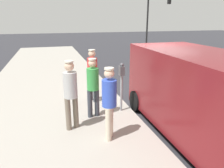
% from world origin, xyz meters
% --- Properties ---
extents(ground_plane, '(80.00, 80.00, 0.00)m').
position_xyz_m(ground_plane, '(0.00, 0.00, 0.00)').
color(ground_plane, '#2D2D33').
extents(sidewalk_slab, '(5.00, 32.00, 0.15)m').
position_xyz_m(sidewalk_slab, '(3.50, 0.00, 0.07)').
color(sidewalk_slab, '#9E998E').
rests_on(sidewalk_slab, ground).
extents(parking_meter_near, '(0.14, 0.18, 1.52)m').
position_xyz_m(parking_meter_near, '(1.35, 0.88, 1.18)').
color(parking_meter_near, gray).
rests_on(parking_meter_near, sidewalk_slab).
extents(pedestrian_in_gray, '(0.34, 0.34, 1.81)m').
position_xyz_m(pedestrian_in_gray, '(2.94, 1.59, 1.20)').
color(pedestrian_in_gray, '#726656').
rests_on(pedestrian_in_gray, sidewalk_slab).
extents(pedestrian_in_red, '(0.34, 0.34, 1.80)m').
position_xyz_m(pedestrian_in_red, '(2.03, -0.18, 1.19)').
color(pedestrian_in_red, '#383D47').
rests_on(pedestrian_in_red, sidewalk_slab).
extents(pedestrian_in_blue, '(0.34, 0.34, 1.75)m').
position_xyz_m(pedestrian_in_blue, '(2.15, 2.33, 1.16)').
color(pedestrian_in_blue, beige).
rests_on(pedestrian_in_blue, sidewalk_slab).
extents(pedestrian_in_green, '(0.36, 0.34, 1.73)m').
position_xyz_m(pedestrian_in_green, '(2.26, 1.04, 1.15)').
color(pedestrian_in_green, '#383D47').
rests_on(pedestrian_in_green, sidewalk_slab).
extents(parked_van, '(2.18, 5.23, 2.15)m').
position_xyz_m(parked_van, '(-0.15, 2.77, 1.15)').
color(parked_van, maroon).
rests_on(parked_van, ground).
extents(traffic_light_corner, '(2.48, 0.42, 5.20)m').
position_xyz_m(traffic_light_corner, '(-6.72, -12.59, 3.52)').
color(traffic_light_corner, black).
rests_on(traffic_light_corner, ground).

